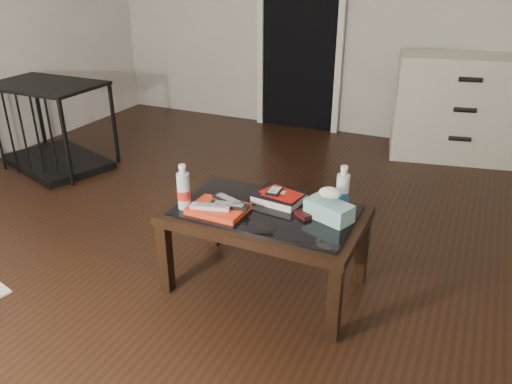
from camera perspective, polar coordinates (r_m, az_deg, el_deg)
ground at (r=3.19m, az=-4.21°, el=-5.61°), size 5.00×5.00×0.00m
doorway at (r=5.20m, az=5.10°, el=18.31°), size 0.90×0.08×2.07m
coffee_table at (r=2.58m, az=1.10°, el=-3.31°), size 1.00×0.60×0.46m
dresser at (r=4.77m, az=22.88°, el=8.82°), size 1.27×0.72×0.90m
pet_crate at (r=4.61m, az=-22.09°, el=5.58°), size 1.04×0.85×0.71m
magazines at (r=2.54m, az=-4.34°, el=-1.94°), size 0.28×0.21×0.03m
remote_silver at (r=2.51m, az=-5.25°, el=-1.67°), size 0.21×0.10×0.02m
remote_black_front at (r=2.51m, az=-3.08°, el=-1.51°), size 0.21×0.08×0.02m
remote_black_back at (r=2.57m, az=-3.13°, el=-0.93°), size 0.21×0.11×0.02m
textbook at (r=2.64m, az=2.65°, el=-0.59°), size 0.27×0.23×0.05m
dvd_mailers at (r=2.63m, az=2.83°, el=-0.07°), size 0.22×0.19×0.01m
ipod at (r=2.62m, az=2.13°, el=0.13°), size 0.07×0.11×0.02m
flip_phone at (r=2.49m, az=5.38°, el=-2.60°), size 0.10×0.09×0.02m
wallet at (r=2.37m, az=0.51°, el=-4.09°), size 0.14×0.11×0.02m
water_bottle_left at (r=2.55m, az=-8.30°, el=0.62°), size 0.07×0.07×0.24m
water_bottle_right at (r=2.55m, az=9.88°, el=0.45°), size 0.08×0.08×0.24m
tissue_box at (r=2.47m, az=8.33°, el=-2.10°), size 0.26×0.19×0.09m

